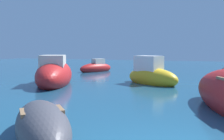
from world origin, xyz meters
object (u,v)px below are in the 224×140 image
moored_boat_2 (151,75)px  moored_boat_5 (96,68)px  moored_boat_1 (42,126)px  moored_boat_3 (54,74)px

moored_boat_2 → moored_boat_5: size_ratio=1.02×
moored_boat_1 → moored_boat_2: moored_boat_2 is taller
moored_boat_1 → moored_boat_3: size_ratio=0.49×
moored_boat_5 → moored_boat_2: bearing=72.9°
moored_boat_2 → moored_boat_5: moored_boat_2 is taller
moored_boat_2 → moored_boat_5: (-6.32, 5.98, -0.16)m
moored_boat_3 → moored_boat_2: bearing=-97.9°
moored_boat_1 → moored_boat_5: bearing=-24.4°
moored_boat_2 → moored_boat_1: bearing=-64.2°
moored_boat_3 → moored_boat_1: bearing=-174.5°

